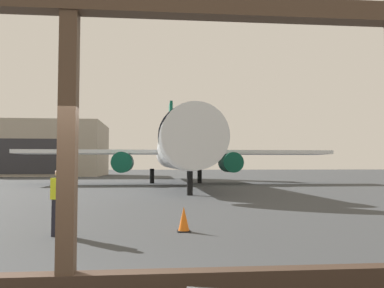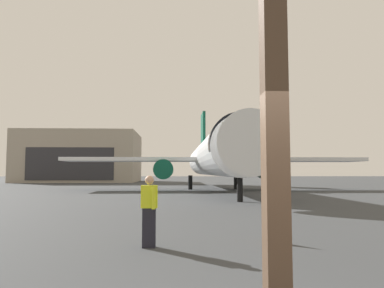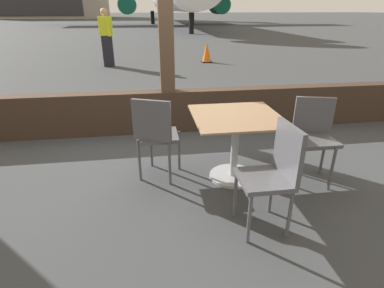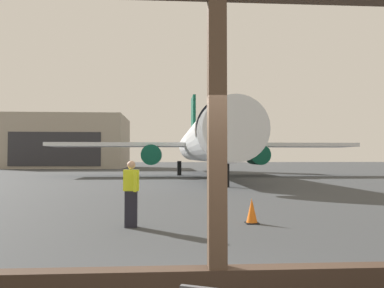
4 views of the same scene
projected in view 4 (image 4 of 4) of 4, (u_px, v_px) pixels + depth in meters
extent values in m
plane|color=#383A3D|center=(172.00, 173.00, 44.05)|extent=(220.00, 220.00, 0.00)
cube|color=#4C3828|center=(217.00, 159.00, 4.22)|extent=(0.20, 0.20, 3.61)
cylinder|color=silver|center=(203.00, 142.00, 38.71)|extent=(3.83, 32.03, 3.83)
cone|color=silver|center=(232.00, 130.00, 21.44)|extent=(3.64, 2.60, 3.64)
cylinder|color=black|center=(227.00, 130.00, 23.34)|extent=(3.90, 0.90, 3.90)
cube|color=silver|center=(123.00, 145.00, 37.85)|extent=(14.14, 4.20, 0.36)
cube|color=silver|center=(282.00, 145.00, 38.90)|extent=(14.14, 4.20, 0.36)
cylinder|color=#0C4C38|center=(152.00, 155.00, 36.61)|extent=(1.90, 3.20, 1.90)
cylinder|color=#0C4C38|center=(257.00, 155.00, 37.28)|extent=(1.90, 3.20, 1.90)
cube|color=#0C4C38|center=(193.00, 115.00, 53.33)|extent=(0.36, 4.40, 5.20)
cylinder|color=black|center=(227.00, 175.00, 23.54)|extent=(0.36, 0.36, 1.47)
cylinder|color=black|center=(179.00, 168.00, 39.13)|extent=(0.44, 0.44, 1.47)
cylinder|color=black|center=(226.00, 168.00, 39.44)|extent=(0.44, 0.44, 1.47)
cube|color=black|center=(131.00, 209.00, 10.01)|extent=(0.32, 0.20, 0.95)
cube|color=yellow|center=(131.00, 180.00, 10.03)|extent=(0.40, 0.22, 0.55)
sphere|color=tan|center=(131.00, 165.00, 10.05)|extent=(0.22, 0.22, 0.22)
cylinder|color=yellow|center=(128.00, 181.00, 10.23)|extent=(0.09, 0.09, 0.52)
cylinder|color=yellow|center=(135.00, 182.00, 9.83)|extent=(0.09, 0.09, 0.52)
cone|color=orange|center=(252.00, 211.00, 10.58)|extent=(0.32, 0.32, 0.69)
cube|color=black|center=(252.00, 223.00, 10.57)|extent=(0.36, 0.36, 0.03)
cube|color=#9E9384|center=(67.00, 142.00, 68.49)|extent=(20.69, 15.37, 9.09)
cube|color=#2D2D33|center=(55.00, 149.00, 60.73)|extent=(14.48, 0.10, 5.45)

